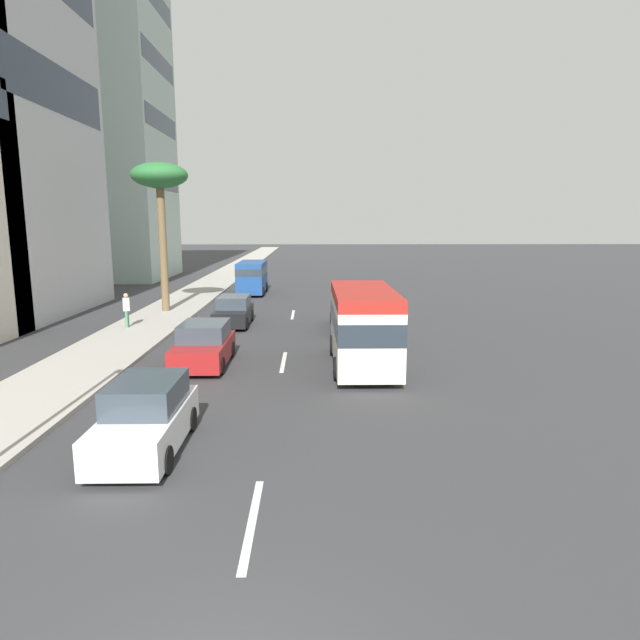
{
  "coord_description": "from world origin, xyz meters",
  "views": [
    {
      "loc": [
        -5.21,
        -1.11,
        5.49
      ],
      "look_at": [
        16.79,
        -1.46,
        1.54
      ],
      "focal_mm": 30.83,
      "sensor_mm": 36.0,
      "label": 1
    }
  ],
  "objects_px": {
    "van_third": "(252,276)",
    "palm_tree": "(160,182)",
    "car_fourth": "(146,418)",
    "car_sixth": "(204,345)",
    "minibus_lead": "(363,325)",
    "car_second": "(349,315)",
    "pedestrian_near_lamp": "(127,308)",
    "car_fifth": "(234,312)"
  },
  "relations": [
    {
      "from": "van_third",
      "to": "palm_tree",
      "type": "bearing_deg",
      "value": -25.56
    },
    {
      "from": "minibus_lead",
      "to": "van_third",
      "type": "xyz_separation_m",
      "value": [
        21.68,
        6.51,
        -0.24
      ]
    },
    {
      "from": "van_third",
      "to": "pedestrian_near_lamp",
      "type": "distance_m",
      "value": 15.12
    },
    {
      "from": "car_fourth",
      "to": "pedestrian_near_lamp",
      "type": "relative_size",
      "value": 2.35
    },
    {
      "from": "minibus_lead",
      "to": "pedestrian_near_lamp",
      "type": "xyz_separation_m",
      "value": [
        7.38,
        11.4,
        -0.52
      ]
    },
    {
      "from": "minibus_lead",
      "to": "van_third",
      "type": "height_order",
      "value": "minibus_lead"
    },
    {
      "from": "car_sixth",
      "to": "palm_tree",
      "type": "distance_m",
      "value": 14.94
    },
    {
      "from": "car_fifth",
      "to": "car_sixth",
      "type": "height_order",
      "value": "car_sixth"
    },
    {
      "from": "van_third",
      "to": "minibus_lead",
      "type": "bearing_deg",
      "value": 16.71
    },
    {
      "from": "minibus_lead",
      "to": "car_fifth",
      "type": "distance_m",
      "value": 10.67
    },
    {
      "from": "car_fourth",
      "to": "palm_tree",
      "type": "xyz_separation_m",
      "value": [
        20.39,
        4.83,
        6.95
      ]
    },
    {
      "from": "minibus_lead",
      "to": "van_third",
      "type": "distance_m",
      "value": 22.64
    },
    {
      "from": "minibus_lead",
      "to": "palm_tree",
      "type": "distance_m",
      "value": 17.76
    },
    {
      "from": "van_third",
      "to": "pedestrian_near_lamp",
      "type": "bearing_deg",
      "value": -18.86
    },
    {
      "from": "car_fifth",
      "to": "palm_tree",
      "type": "xyz_separation_m",
      "value": [
        4.02,
        4.67,
        7.02
      ]
    },
    {
      "from": "van_third",
      "to": "car_fourth",
      "type": "bearing_deg",
      "value": 1.04
    },
    {
      "from": "van_third",
      "to": "car_fourth",
      "type": "height_order",
      "value": "van_third"
    },
    {
      "from": "car_second",
      "to": "car_sixth",
      "type": "height_order",
      "value": "car_sixth"
    },
    {
      "from": "car_fourth",
      "to": "car_sixth",
      "type": "bearing_deg",
      "value": -178.94
    },
    {
      "from": "car_fourth",
      "to": "car_sixth",
      "type": "height_order",
      "value": "car_fourth"
    },
    {
      "from": "van_third",
      "to": "car_sixth",
      "type": "bearing_deg",
      "value": 1.04
    },
    {
      "from": "pedestrian_near_lamp",
      "to": "palm_tree",
      "type": "bearing_deg",
      "value": 69.23
    },
    {
      "from": "car_sixth",
      "to": "pedestrian_near_lamp",
      "type": "distance_m",
      "value": 8.8
    },
    {
      "from": "minibus_lead",
      "to": "pedestrian_near_lamp",
      "type": "bearing_deg",
      "value": 57.07
    },
    {
      "from": "car_second",
      "to": "pedestrian_near_lamp",
      "type": "distance_m",
      "value": 11.37
    },
    {
      "from": "car_sixth",
      "to": "car_fourth",
      "type": "bearing_deg",
      "value": 1.06
    },
    {
      "from": "car_second",
      "to": "pedestrian_near_lamp",
      "type": "xyz_separation_m",
      "value": [
        -0.01,
        11.36,
        0.39
      ]
    },
    {
      "from": "car_fourth",
      "to": "pedestrian_near_lamp",
      "type": "height_order",
      "value": "pedestrian_near_lamp"
    },
    {
      "from": "minibus_lead",
      "to": "car_fourth",
      "type": "relative_size",
      "value": 1.53
    },
    {
      "from": "car_second",
      "to": "car_sixth",
      "type": "bearing_deg",
      "value": 139.15
    },
    {
      "from": "car_fifth",
      "to": "pedestrian_near_lamp",
      "type": "distance_m",
      "value": 5.43
    },
    {
      "from": "minibus_lead",
      "to": "palm_tree",
      "type": "height_order",
      "value": "palm_tree"
    },
    {
      "from": "car_fourth",
      "to": "car_fifth",
      "type": "relative_size",
      "value": 1.0
    },
    {
      "from": "minibus_lead",
      "to": "car_sixth",
      "type": "xyz_separation_m",
      "value": [
        0.35,
        6.12,
        -0.87
      ]
    },
    {
      "from": "car_fourth",
      "to": "car_sixth",
      "type": "distance_m",
      "value": 8.04
    },
    {
      "from": "car_second",
      "to": "car_sixth",
      "type": "distance_m",
      "value": 9.31
    },
    {
      "from": "car_fourth",
      "to": "car_sixth",
      "type": "relative_size",
      "value": 0.99
    },
    {
      "from": "minibus_lead",
      "to": "palm_tree",
      "type": "relative_size",
      "value": 0.72
    },
    {
      "from": "car_second",
      "to": "van_third",
      "type": "bearing_deg",
      "value": 24.37
    },
    {
      "from": "van_third",
      "to": "palm_tree",
      "type": "xyz_separation_m",
      "value": [
        -8.99,
        4.3,
        6.35
      ]
    },
    {
      "from": "car_fifth",
      "to": "palm_tree",
      "type": "bearing_deg",
      "value": -130.71
    },
    {
      "from": "car_fifth",
      "to": "palm_tree",
      "type": "relative_size",
      "value": 0.47
    }
  ]
}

